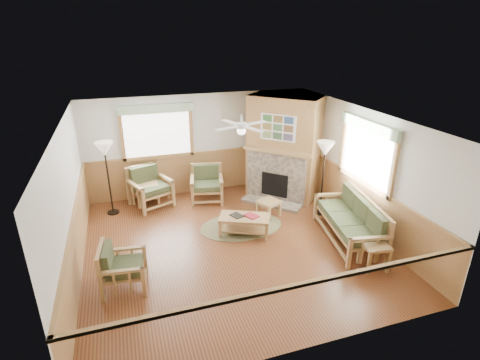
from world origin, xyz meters
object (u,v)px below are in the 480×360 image
object	(u,v)px
floor_lamp_right	(323,178)
end_table_chairs	(149,194)
end_table_sofa	(374,256)
floor_lamp_left	(108,179)
armchair_left	(124,267)
armchair_back_left	(150,187)
sofa	(349,220)
footstool	(269,208)
coffee_table	(244,225)
armchair_back_right	(207,184)

from	to	relation	value
floor_lamp_right	end_table_chairs	bearing A→B (deg)	155.19
end_table_chairs	end_table_sofa	distance (m)	5.66
end_table_sofa	floor_lamp_left	xyz separation A→B (m)	(-4.70, 3.94, 0.66)
armchair_left	end_table_chairs	size ratio (longest dim) A/B	1.47
armchair_back_left	end_table_chairs	bearing A→B (deg)	94.07
sofa	floor_lamp_right	world-z (taller)	floor_lamp_right
armchair_left	floor_lamp_left	bearing A→B (deg)	10.26
footstool	coffee_table	bearing A→B (deg)	-143.02
end_table_sofa	floor_lamp_right	size ratio (longest dim) A/B	0.29
armchair_back_left	end_table_sofa	distance (m)	5.55
end_table_chairs	coffee_table	bearing A→B (deg)	-49.98
armchair_back_right	footstool	size ratio (longest dim) A/B	2.01
coffee_table	floor_lamp_left	xyz separation A→B (m)	(-2.77, 1.97, 0.70)
armchair_back_left	armchair_back_right	xyz separation A→B (m)	(1.44, -0.16, -0.05)
armchair_back_left	coffee_table	world-z (taller)	armchair_back_left
sofa	floor_lamp_right	xyz separation A→B (m)	(0.08, 1.32, 0.44)
armchair_back_left	coffee_table	xyz separation A→B (m)	(1.81, -2.12, -0.29)
armchair_back_right	end_table_chairs	size ratio (longest dim) A/B	1.61
sofa	floor_lamp_left	distance (m)	5.63
sofa	armchair_back_left	distance (m)	4.91
floor_lamp_right	footstool	bearing A→B (deg)	168.81
armchair_back_right	end_table_sofa	xyz separation A→B (m)	(2.31, -3.93, -0.20)
coffee_table	floor_lamp_left	size ratio (longest dim) A/B	0.59
end_table_sofa	armchair_back_left	bearing A→B (deg)	132.48
end_table_chairs	end_table_sofa	xyz separation A→B (m)	(3.80, -4.19, -0.02)
armchair_back_right	end_table_chairs	xyz separation A→B (m)	(-1.49, 0.27, -0.17)
armchair_back_right	floor_lamp_left	distance (m)	2.44
armchair_back_left	floor_lamp_right	xyz separation A→B (m)	(3.93, -1.73, 0.42)
floor_lamp_right	floor_lamp_left	bearing A→B (deg)	162.00
sofa	end_table_chairs	bearing A→B (deg)	-118.62
armchair_left	end_table_sofa	xyz separation A→B (m)	(4.51, -0.88, -0.16)
end_table_chairs	armchair_back_left	bearing A→B (deg)	-63.73
armchair_left	footstool	bearing A→B (deg)	-56.61
armchair_back_left	coffee_table	size ratio (longest dim) A/B	0.93
end_table_chairs	floor_lamp_right	xyz separation A→B (m)	(3.98, -1.84, 0.63)
armchair_back_right	end_table_chairs	bearing A→B (deg)	-177.78
armchair_back_left	floor_lamp_right	distance (m)	4.31
footstool	end_table_chairs	bearing A→B (deg)	149.63
end_table_sofa	end_table_chairs	bearing A→B (deg)	132.14
floor_lamp_left	coffee_table	bearing A→B (deg)	-35.41
sofa	coffee_table	size ratio (longest dim) A/B	1.91
armchair_back_right	end_table_sofa	world-z (taller)	armchair_back_right
sofa	armchair_back_right	bearing A→B (deg)	-129.82
armchair_left	end_table_chairs	bearing A→B (deg)	-5.50
end_table_chairs	floor_lamp_right	bearing A→B (deg)	-24.81
armchair_back_right	coffee_table	xyz separation A→B (m)	(0.38, -1.96, -0.24)
armchair_back_left	footstool	size ratio (longest dim) A/B	2.21
footstool	end_table_sofa	bearing A→B (deg)	-67.42
armchair_back_left	floor_lamp_left	world-z (taller)	floor_lamp_left
coffee_table	footstool	distance (m)	1.06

